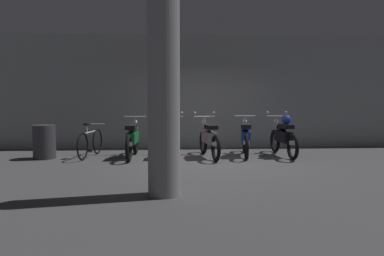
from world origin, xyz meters
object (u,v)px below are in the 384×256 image
motorbike_slot_1 (171,138)px  motorbike_slot_4 (283,136)px  motorbike_slot_2 (209,138)px  motorbike_slot_3 (245,137)px  bicycle (90,143)px  trash_bin (44,142)px  support_pillar (164,88)px  motorbike_slot_0 (132,138)px

motorbike_slot_1 → motorbike_slot_4: 2.92m
motorbike_slot_2 → motorbike_slot_3: 1.00m
motorbike_slot_1 → motorbike_slot_2: same height
bicycle → trash_bin: 1.11m
support_pillar → motorbike_slot_2: bearing=73.6°
bicycle → motorbike_slot_4: bearing=-1.7°
motorbike_slot_2 → motorbike_slot_4: (1.95, 0.09, 0.04)m
motorbike_slot_2 → motorbike_slot_4: 1.95m
motorbike_slot_4 → trash_bin: size_ratio=2.32×
motorbike_slot_3 → bicycle: bearing=179.6°
motorbike_slot_2 → motorbike_slot_0: bearing=178.3°
motorbike_slot_1 → bicycle: motorbike_slot_1 is taller
motorbike_slot_0 → motorbike_slot_1: bearing=0.1°
motorbike_slot_4 → bicycle: motorbike_slot_4 is taller
motorbike_slot_1 → motorbike_slot_4: same height
motorbike_slot_1 → motorbike_slot_2: size_ratio=1.00×
motorbike_slot_2 → motorbike_slot_1: bearing=176.4°
motorbike_slot_2 → motorbike_slot_4: bearing=2.5°
motorbike_slot_1 → motorbike_slot_3: (1.95, 0.15, -0.00)m
motorbike_slot_3 → motorbike_slot_4: (0.97, -0.12, 0.04)m
bicycle → support_pillar: 4.59m
motorbike_slot_2 → motorbike_slot_4: same height
support_pillar → motorbike_slot_0: bearing=102.7°
motorbike_slot_3 → motorbike_slot_4: motorbike_slot_4 is taller
bicycle → motorbike_slot_2: bearing=-4.4°
motorbike_slot_4 → support_pillar: size_ratio=0.58×
trash_bin → motorbike_slot_0: bearing=0.3°
motorbike_slot_1 → bicycle: bearing=175.2°
motorbike_slot_1 → motorbike_slot_0: bearing=-179.9°
bicycle → trash_bin: (-1.10, -0.19, 0.06)m
motorbike_slot_0 → motorbike_slot_3: 2.92m
motorbike_slot_2 → support_pillar: (-1.09, -3.71, 1.19)m
motorbike_slot_3 → trash_bin: 5.11m
motorbike_slot_0 → motorbike_slot_4: motorbike_slot_4 is taller
motorbike_slot_4 → support_pillar: bearing=-128.7°
motorbike_slot_0 → motorbike_slot_3: size_ratio=1.01×
motorbike_slot_3 → motorbike_slot_2: bearing=-168.1°
trash_bin → bicycle: bearing=9.7°
motorbike_slot_4 → bicycle: 4.98m
motorbike_slot_0 → motorbike_slot_4: bearing=0.4°
motorbike_slot_4 → trash_bin: bearing=-179.6°
motorbike_slot_1 → bicycle: (-2.06, 0.17, -0.13)m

